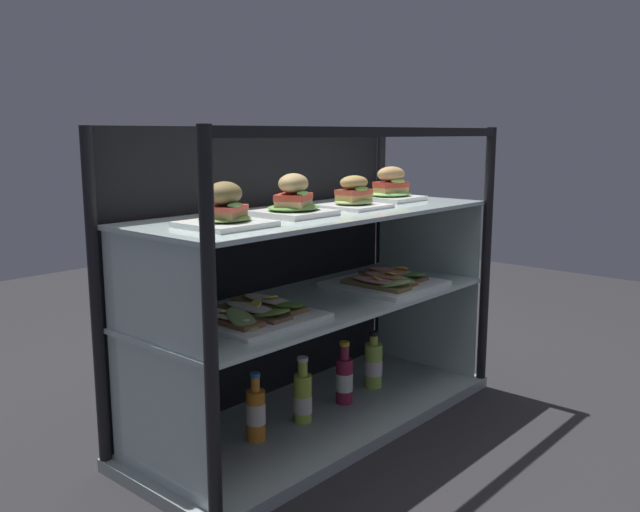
{
  "coord_description": "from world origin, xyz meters",
  "views": [
    {
      "loc": [
        -1.58,
        -1.4,
        0.95
      ],
      "look_at": [
        0.0,
        0.0,
        0.57
      ],
      "focal_mm": 37.88,
      "sensor_mm": 36.0,
      "label": 1
    }
  ],
  "objects_px": {
    "plated_roll_sandwich_right_of_center": "(294,200)",
    "plated_roll_sandwich_mid_left": "(354,197)",
    "open_sandwich_tray_mid_right": "(252,313)",
    "juice_bottle_back_left": "(207,432)",
    "open_sandwich_tray_mid_left": "(387,281)",
    "juice_bottle_front_left_end": "(256,413)",
    "plated_roll_sandwich_near_left_corner": "(391,189)",
    "juice_bottle_front_second": "(303,397)",
    "juice_bottle_back_right": "(344,379)",
    "juice_bottle_back_center": "(373,364)",
    "plated_roll_sandwich_left_of_center": "(225,211)"
  },
  "relations": [
    {
      "from": "plated_roll_sandwich_left_of_center",
      "to": "juice_bottle_front_second",
      "type": "distance_m",
      "value": 0.72
    },
    {
      "from": "juice_bottle_front_second",
      "to": "juice_bottle_back_right",
      "type": "xyz_separation_m",
      "value": [
        0.21,
        -0.0,
        0.0
      ]
    },
    {
      "from": "open_sandwich_tray_mid_left",
      "to": "plated_roll_sandwich_near_left_corner",
      "type": "bearing_deg",
      "value": 32.04
    },
    {
      "from": "plated_roll_sandwich_mid_left",
      "to": "plated_roll_sandwich_near_left_corner",
      "type": "height_order",
      "value": "plated_roll_sandwich_near_left_corner"
    },
    {
      "from": "plated_roll_sandwich_mid_left",
      "to": "open_sandwich_tray_mid_right",
      "type": "bearing_deg",
      "value": 177.29
    },
    {
      "from": "plated_roll_sandwich_mid_left",
      "to": "open_sandwich_tray_mid_left",
      "type": "distance_m",
      "value": 0.34
    },
    {
      "from": "juice_bottle_back_right",
      "to": "juice_bottle_back_center",
      "type": "relative_size",
      "value": 1.04
    },
    {
      "from": "open_sandwich_tray_mid_right",
      "to": "juice_bottle_back_center",
      "type": "xyz_separation_m",
      "value": [
        0.6,
        0.01,
        -0.32
      ]
    },
    {
      "from": "plated_roll_sandwich_right_of_center",
      "to": "open_sandwich_tray_mid_right",
      "type": "relative_size",
      "value": 0.59
    },
    {
      "from": "plated_roll_sandwich_mid_left",
      "to": "juice_bottle_front_second",
      "type": "distance_m",
      "value": 0.67
    },
    {
      "from": "juice_bottle_back_left",
      "to": "open_sandwich_tray_mid_right",
      "type": "bearing_deg",
      "value": -1.72
    },
    {
      "from": "open_sandwich_tray_mid_right",
      "to": "juice_bottle_back_right",
      "type": "distance_m",
      "value": 0.52
    },
    {
      "from": "juice_bottle_front_second",
      "to": "juice_bottle_back_right",
      "type": "distance_m",
      "value": 0.21
    },
    {
      "from": "open_sandwich_tray_mid_left",
      "to": "juice_bottle_back_left",
      "type": "bearing_deg",
      "value": 176.35
    },
    {
      "from": "plated_roll_sandwich_right_of_center",
      "to": "open_sandwich_tray_mid_right",
      "type": "bearing_deg",
      "value": 173.91
    },
    {
      "from": "juice_bottle_back_left",
      "to": "juice_bottle_front_second",
      "type": "height_order",
      "value": "juice_bottle_back_left"
    },
    {
      "from": "plated_roll_sandwich_mid_left",
      "to": "open_sandwich_tray_mid_right",
      "type": "height_order",
      "value": "plated_roll_sandwich_mid_left"
    },
    {
      "from": "plated_roll_sandwich_left_of_center",
      "to": "juice_bottle_front_second",
      "type": "xyz_separation_m",
      "value": [
        0.35,
        0.05,
        -0.63
      ]
    },
    {
      "from": "plated_roll_sandwich_near_left_corner",
      "to": "juice_bottle_front_second",
      "type": "relative_size",
      "value": 0.91
    },
    {
      "from": "plated_roll_sandwich_right_of_center",
      "to": "open_sandwich_tray_mid_left",
      "type": "relative_size",
      "value": 0.59
    },
    {
      "from": "open_sandwich_tray_mid_right",
      "to": "juice_bottle_back_center",
      "type": "height_order",
      "value": "open_sandwich_tray_mid_right"
    },
    {
      "from": "juice_bottle_back_left",
      "to": "juice_bottle_back_right",
      "type": "height_order",
      "value": "juice_bottle_back_left"
    },
    {
      "from": "open_sandwich_tray_mid_right",
      "to": "juice_bottle_back_right",
      "type": "height_order",
      "value": "open_sandwich_tray_mid_right"
    },
    {
      "from": "open_sandwich_tray_mid_left",
      "to": "juice_bottle_back_center",
      "type": "bearing_deg",
      "value": 86.76
    },
    {
      "from": "plated_roll_sandwich_left_of_center",
      "to": "open_sandwich_tray_mid_right",
      "type": "distance_m",
      "value": 0.34
    },
    {
      "from": "juice_bottle_back_center",
      "to": "juice_bottle_front_left_end",
      "type": "bearing_deg",
      "value": 179.85
    },
    {
      "from": "juice_bottle_back_left",
      "to": "juice_bottle_back_center",
      "type": "bearing_deg",
      "value": 0.41
    },
    {
      "from": "plated_roll_sandwich_near_left_corner",
      "to": "juice_bottle_front_left_end",
      "type": "height_order",
      "value": "plated_roll_sandwich_near_left_corner"
    },
    {
      "from": "plated_roll_sandwich_mid_left",
      "to": "juice_bottle_back_left",
      "type": "height_order",
      "value": "plated_roll_sandwich_mid_left"
    },
    {
      "from": "juice_bottle_back_left",
      "to": "juice_bottle_front_left_end",
      "type": "bearing_deg",
      "value": 2.1
    },
    {
      "from": "open_sandwich_tray_mid_right",
      "to": "juice_bottle_front_second",
      "type": "distance_m",
      "value": 0.38
    },
    {
      "from": "plated_roll_sandwich_left_of_center",
      "to": "open_sandwich_tray_mid_left",
      "type": "bearing_deg",
      "value": 0.45
    },
    {
      "from": "juice_bottle_front_left_end",
      "to": "juice_bottle_back_right",
      "type": "distance_m",
      "value": 0.4
    },
    {
      "from": "juice_bottle_back_right",
      "to": "juice_bottle_back_center",
      "type": "xyz_separation_m",
      "value": [
        0.19,
        0.02,
        -0.0
      ]
    },
    {
      "from": "juice_bottle_front_left_end",
      "to": "juice_bottle_back_center",
      "type": "height_order",
      "value": "juice_bottle_front_left_end"
    },
    {
      "from": "juice_bottle_front_left_end",
      "to": "plated_roll_sandwich_near_left_corner",
      "type": "bearing_deg",
      "value": 1.78
    },
    {
      "from": "plated_roll_sandwich_right_of_center",
      "to": "juice_bottle_back_left",
      "type": "bearing_deg",
      "value": 176.2
    },
    {
      "from": "plated_roll_sandwich_left_of_center",
      "to": "juice_bottle_back_center",
      "type": "xyz_separation_m",
      "value": [
        0.74,
        0.06,
        -0.63
      ]
    },
    {
      "from": "plated_roll_sandwich_mid_left",
      "to": "juice_bottle_back_center",
      "type": "height_order",
      "value": "plated_roll_sandwich_mid_left"
    },
    {
      "from": "juice_bottle_front_left_end",
      "to": "juice_bottle_back_left",
      "type": "bearing_deg",
      "value": -177.9
    },
    {
      "from": "plated_roll_sandwich_right_of_center",
      "to": "open_sandwich_tray_mid_left",
      "type": "distance_m",
      "value": 0.54
    },
    {
      "from": "juice_bottle_front_left_end",
      "to": "juice_bottle_back_center",
      "type": "distance_m",
      "value": 0.58
    },
    {
      "from": "open_sandwich_tray_mid_right",
      "to": "juice_bottle_front_second",
      "type": "relative_size",
      "value": 1.58
    },
    {
      "from": "plated_roll_sandwich_right_of_center",
      "to": "plated_roll_sandwich_mid_left",
      "type": "xyz_separation_m",
      "value": [
        0.28,
        -0.0,
        -0.01
      ]
    },
    {
      "from": "open_sandwich_tray_mid_right",
      "to": "juice_bottle_back_left",
      "type": "bearing_deg",
      "value": 178.28
    },
    {
      "from": "plated_roll_sandwich_near_left_corner",
      "to": "juice_bottle_back_center",
      "type": "height_order",
      "value": "plated_roll_sandwich_near_left_corner"
    },
    {
      "from": "juice_bottle_front_second",
      "to": "plated_roll_sandwich_left_of_center",
      "type": "bearing_deg",
      "value": -172.18
    },
    {
      "from": "plated_roll_sandwich_right_of_center",
      "to": "plated_roll_sandwich_mid_left",
      "type": "relative_size",
      "value": 1.03
    },
    {
      "from": "open_sandwich_tray_mid_left",
      "to": "juice_bottle_back_right",
      "type": "height_order",
      "value": "open_sandwich_tray_mid_left"
    },
    {
      "from": "plated_roll_sandwich_left_of_center",
      "to": "juice_bottle_back_right",
      "type": "height_order",
      "value": "plated_roll_sandwich_left_of_center"
    }
  ]
}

